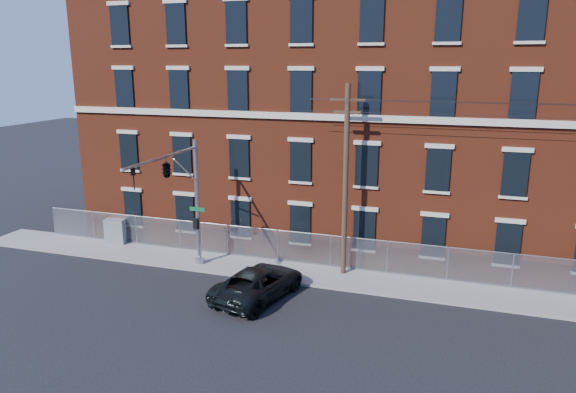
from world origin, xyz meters
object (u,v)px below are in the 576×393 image
at_px(traffic_signal_mast, 174,180).
at_px(utility_cabinet, 115,231).
at_px(utility_pole_near, 346,178).
at_px(pickup_truck, 259,283).

height_order(traffic_signal_mast, utility_cabinet, traffic_signal_mast).
distance_m(utility_pole_near, pickup_truck, 6.96).
xyz_separation_m(traffic_signal_mast, utility_cabinet, (-6.59, 3.82, -4.49)).
distance_m(traffic_signal_mast, utility_pole_near, 8.70).
relative_size(utility_pole_near, pickup_truck, 1.83).
xyz_separation_m(traffic_signal_mast, utility_pole_near, (8.00, 3.42, -0.05)).
relative_size(traffic_signal_mast, utility_cabinet, 4.52).
height_order(utility_pole_near, pickup_truck, utility_pole_near).
relative_size(traffic_signal_mast, pickup_truck, 1.28).
bearing_deg(utility_cabinet, utility_pole_near, -10.10).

